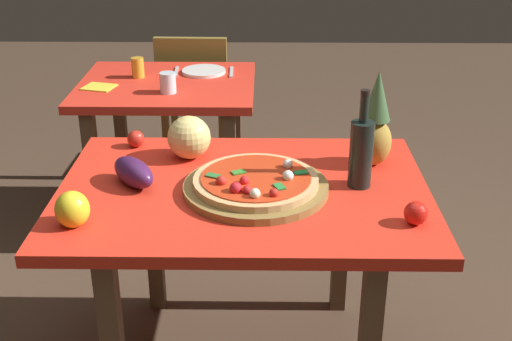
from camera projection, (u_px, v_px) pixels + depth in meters
display_table at (244, 212)px, 2.20m from camera, size 1.21×0.86×0.75m
background_table at (168, 107)px, 3.26m from camera, size 0.85×0.73×0.75m
dining_chair at (195, 96)px, 3.85m from camera, size 0.41×0.41×0.85m
pizza_board at (256, 188)px, 2.13m from camera, size 0.47×0.47×0.02m
pizza at (256, 181)px, 2.11m from camera, size 0.40×0.40×0.06m
wine_bottle at (361, 152)px, 2.12m from camera, size 0.08×0.08×0.33m
pineapple_left at (375, 124)px, 2.26m from camera, size 0.12×0.12×0.34m
melon at (189, 137)px, 2.35m from camera, size 0.15×0.15×0.15m
bell_pepper at (72, 209)px, 1.91m from camera, size 0.10×0.10×0.11m
eggplant at (133, 172)px, 2.16m from camera, size 0.20×0.21×0.09m
tomato_near_board at (416, 213)px, 1.92m from camera, size 0.07×0.07×0.07m
tomato_at_corner at (136, 139)px, 2.46m from camera, size 0.06×0.06×0.06m
drinking_glass_juice at (138, 68)px, 3.26m from camera, size 0.06×0.06×0.10m
drinking_glass_water at (168, 83)px, 3.04m from camera, size 0.07×0.07×0.09m
dinner_plate at (204, 71)px, 3.35m from camera, size 0.22×0.22×0.02m
fork_utensil at (176, 72)px, 3.35m from camera, size 0.03×0.18×0.01m
knife_utensil at (231, 72)px, 3.35m from camera, size 0.02×0.18×0.01m
napkin_folded at (99, 87)px, 3.12m from camera, size 0.17×0.15×0.01m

